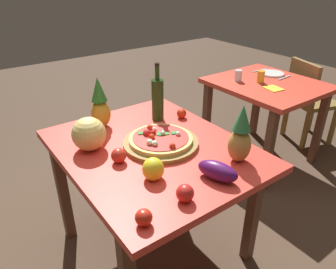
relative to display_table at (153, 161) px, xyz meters
name	(u,v)px	position (x,y,z in m)	size (l,w,h in m)	color
ground_plane	(155,245)	(0.00, 0.00, -0.66)	(10.00, 10.00, 0.00)	#4C3828
display_table	(153,161)	(0.00, 0.00, 0.00)	(1.15, 0.94, 0.76)	brown
background_table	(266,95)	(-0.34, 1.42, -0.03)	(0.89, 0.82, 0.76)	brown
dining_chair	(308,97)	(-0.30, 2.06, -0.18)	(0.51, 0.51, 0.85)	olive
pizza_board	(161,143)	(0.01, 0.05, 0.11)	(0.42, 0.42, 0.03)	olive
pizza	(160,139)	(0.01, 0.04, 0.13)	(0.35, 0.35, 0.06)	#DBB863
wine_bottle	(158,99)	(-0.28, 0.23, 0.24)	(0.08, 0.08, 0.37)	#203A13
pineapple_left	(240,137)	(0.37, 0.28, 0.23)	(0.12, 0.12, 0.31)	#AE863A
pineapple_right	(100,105)	(-0.40, -0.11, 0.23)	(0.12, 0.12, 0.32)	#B38626
melon	(89,134)	(-0.18, -0.29, 0.18)	(0.18, 0.18, 0.18)	#E9CD6E
bell_pepper	(153,169)	(0.25, -0.16, 0.14)	(0.10, 0.10, 0.11)	yellow
eggplant	(218,171)	(0.43, 0.08, 0.14)	(0.20, 0.09, 0.09)	#4B1351
tomato_at_corner	(119,156)	(0.03, -0.23, 0.13)	(0.08, 0.08, 0.08)	red
tomato_near_board	(182,113)	(-0.20, 0.36, 0.12)	(0.06, 0.06, 0.06)	red
tomato_beside_pepper	(185,193)	(0.46, -0.14, 0.13)	(0.08, 0.08, 0.08)	red
tomato_by_bottle	(144,218)	(0.48, -0.36, 0.13)	(0.07, 0.07, 0.07)	red
drinking_glass_juice	(261,77)	(-0.38, 1.36, 0.14)	(0.06, 0.06, 0.10)	gold
drinking_glass_water	(238,76)	(-0.52, 1.24, 0.14)	(0.06, 0.06, 0.09)	silver
dinner_plate	(272,73)	(-0.46, 1.63, 0.10)	(0.22, 0.22, 0.02)	white
fork_utensil	(260,70)	(-0.60, 1.63, 0.10)	(0.02, 0.18, 0.01)	silver
knife_utensil	(284,78)	(-0.32, 1.63, 0.10)	(0.02, 0.18, 0.01)	silver
napkin_folded	(273,88)	(-0.20, 1.32, 0.10)	(0.14, 0.12, 0.01)	yellow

